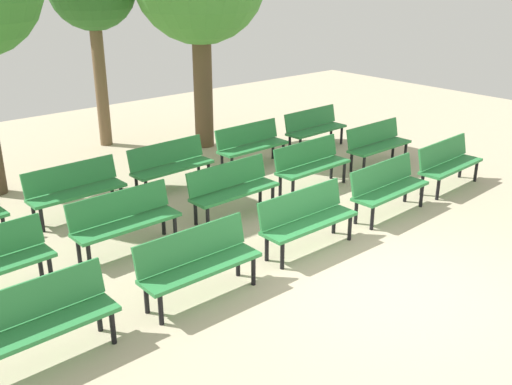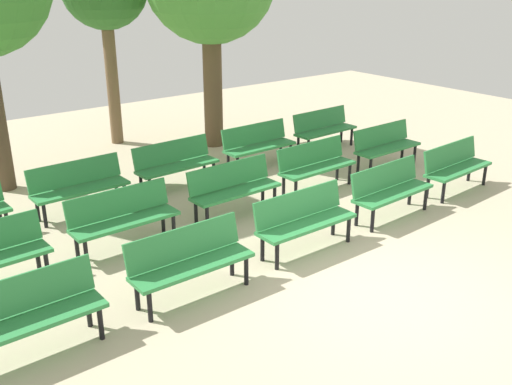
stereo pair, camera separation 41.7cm
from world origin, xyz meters
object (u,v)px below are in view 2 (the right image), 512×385
Objects in this scene: bench_r1_c2 at (233,186)px; bench_r1_c3 at (315,163)px; bench_r0_c2 at (304,218)px; bench_r0_c3 at (390,188)px; bench_r1_c1 at (123,215)px; bench_r2_c4 at (324,127)px; bench_r0_c4 at (455,164)px; bench_r2_c3 at (258,143)px; bench_r1_c4 at (385,144)px; bench_r2_c1 at (79,184)px; bench_r0_c1 at (190,259)px; bench_r0_c0 at (26,313)px; bench_r2_c2 at (175,162)px.

bench_r1_c3 is at bearing 0.32° from bench_r1_c2.
bench_r0_c2 is 1.68m from bench_r1_c2.
bench_r0_c3 and bench_r1_c1 have the same top height.
bench_r1_c3 is 1.00× the size of bench_r2_c4.
bench_r0_c4 is 1.01× the size of bench_r1_c2.
bench_r1_c1 is 4.25m from bench_r2_c3.
bench_r1_c4 and bench_r2_c4 have the same top height.
bench_r1_c1 is at bearing -91.24° from bench_r2_c1.
bench_r1_c4 is 2.62m from bench_r2_c3.
bench_r0_c3 is at bearing -88.92° from bench_r2_c3.
bench_r0_c1 is 4.23m from bench_r1_c3.
bench_r1_c3 is (5.82, 1.79, 0.00)m from bench_r0_c0.
bench_r0_c3 is at bearing -60.18° from bench_r2_c2.
bench_r0_c4 is at bearing 1.41° from bench_r0_c2.
bench_r0_c2 is at bearing 179.04° from bench_r0_c3.
bench_r0_c3 is 4.30m from bench_r1_c1.
bench_r1_c3 and bench_r1_c4 have the same top height.
bench_r0_c4 is 3.89m from bench_r2_c3.
bench_r1_c2 is 1.00× the size of bench_r2_c4.
bench_r0_c3 is at bearing 1.11° from bench_r0_c2.
bench_r2_c2 is (-1.99, 1.66, 0.00)m from bench_r1_c3.
bench_r1_c1 is (-5.87, 1.57, 0.00)m from bench_r0_c4.
bench_r0_c1 and bench_r2_c4 have the same top height.
bench_r0_c1 and bench_r1_c4 have the same top height.
bench_r2_c2 is at bearing 157.04° from bench_r1_c4.
bench_r1_c3 is 2.65m from bench_r2_c4.
bench_r2_c4 is (3.84, 1.85, 0.00)m from bench_r1_c2.
bench_r0_c2 is 0.99× the size of bench_r0_c3.
bench_r0_c0 is 3.98m from bench_r0_c2.
bench_r1_c4 is at bearing -24.10° from bench_r2_c2.
bench_r0_c4 is at bearing -30.05° from bench_r2_c1.
bench_r1_c2 is 1.00× the size of bench_r2_c3.
bench_r2_c3 is (-2.00, 3.33, 0.00)m from bench_r0_c4.
bench_r1_c1 is at bearing -164.08° from bench_r2_c4.
bench_r1_c4 is 1.75m from bench_r2_c4.
bench_r1_c2 is at bearing 138.32° from bench_r0_c3.
bench_r1_c2 is (3.93, 1.74, 0.00)m from bench_r0_c0.
bench_r0_c2 is (3.98, 0.06, 0.00)m from bench_r0_c0.
bench_r2_c4 is (7.77, 3.59, 0.00)m from bench_r0_c0.
bench_r1_c2 and bench_r1_c4 have the same top height.
bench_r0_c0 is 2.00m from bench_r0_c1.
bench_r1_c3 is 1.00× the size of bench_r2_c3.
bench_r0_c2 is 0.99× the size of bench_r2_c2.
bench_r2_c1 is (-2.04, 3.34, 0.00)m from bench_r0_c2.
bench_r0_c3 is at bearing 1.78° from bench_r0_c1.
bench_r2_c1 and bench_r2_c4 have the same top height.
bench_r0_c1 is 1.75m from bench_r1_c1.
bench_r0_c2 is at bearing -138.33° from bench_r1_c3.
bench_r0_c3 is (3.92, 0.12, 0.00)m from bench_r0_c1.
bench_r0_c1 and bench_r2_c2 have the same top height.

